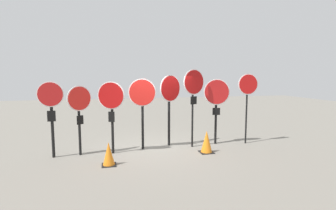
{
  "coord_description": "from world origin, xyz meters",
  "views": [
    {
      "loc": [
        -1.58,
        -8.69,
        2.53
      ],
      "look_at": [
        0.43,
        0.0,
        1.51
      ],
      "focal_mm": 28.0,
      "sensor_mm": 36.0,
      "label": 1
    }
  ],
  "objects_px": {
    "stop_sign_6": "(216,99)",
    "stop_sign_7": "(248,91)",
    "stop_sign_0": "(51,106)",
    "stop_sign_2": "(111,103)",
    "stop_sign_4": "(170,96)",
    "stop_sign_5": "(194,90)",
    "traffic_cone_0": "(207,142)",
    "stop_sign_3": "(142,100)",
    "stop_sign_1": "(79,107)",
    "traffic_cone_1": "(109,154)"
  },
  "relations": [
    {
      "from": "stop_sign_6",
      "to": "stop_sign_7",
      "type": "distance_m",
      "value": 1.19
    },
    {
      "from": "stop_sign_0",
      "to": "stop_sign_2",
      "type": "height_order",
      "value": "stop_sign_0"
    },
    {
      "from": "stop_sign_4",
      "to": "stop_sign_7",
      "type": "relative_size",
      "value": 0.98
    },
    {
      "from": "stop_sign_0",
      "to": "stop_sign_5",
      "type": "distance_m",
      "value": 4.6
    },
    {
      "from": "stop_sign_7",
      "to": "traffic_cone_0",
      "type": "height_order",
      "value": "stop_sign_7"
    },
    {
      "from": "stop_sign_5",
      "to": "stop_sign_3",
      "type": "bearing_deg",
      "value": 155.09
    },
    {
      "from": "stop_sign_3",
      "to": "stop_sign_2",
      "type": "bearing_deg",
      "value": -152.51
    },
    {
      "from": "stop_sign_0",
      "to": "stop_sign_2",
      "type": "bearing_deg",
      "value": -0.65
    },
    {
      "from": "stop_sign_2",
      "to": "stop_sign_7",
      "type": "bearing_deg",
      "value": 24.31
    },
    {
      "from": "stop_sign_3",
      "to": "stop_sign_7",
      "type": "height_order",
      "value": "stop_sign_7"
    },
    {
      "from": "stop_sign_2",
      "to": "stop_sign_7",
      "type": "distance_m",
      "value": 4.89
    },
    {
      "from": "stop_sign_3",
      "to": "stop_sign_6",
      "type": "distance_m",
      "value": 2.71
    },
    {
      "from": "stop_sign_0",
      "to": "traffic_cone_0",
      "type": "relative_size",
      "value": 3.23
    },
    {
      "from": "stop_sign_3",
      "to": "stop_sign_4",
      "type": "distance_m",
      "value": 1.04
    },
    {
      "from": "stop_sign_1",
      "to": "traffic_cone_1",
      "type": "height_order",
      "value": "stop_sign_1"
    },
    {
      "from": "stop_sign_1",
      "to": "traffic_cone_0",
      "type": "xyz_separation_m",
      "value": [
        3.99,
        -0.62,
        -1.19
      ]
    },
    {
      "from": "stop_sign_4",
      "to": "stop_sign_2",
      "type": "bearing_deg",
      "value": 163.95
    },
    {
      "from": "stop_sign_0",
      "to": "stop_sign_3",
      "type": "height_order",
      "value": "stop_sign_3"
    },
    {
      "from": "stop_sign_4",
      "to": "traffic_cone_0",
      "type": "distance_m",
      "value": 2.04
    },
    {
      "from": "stop_sign_3",
      "to": "traffic_cone_1",
      "type": "bearing_deg",
      "value": -117.55
    },
    {
      "from": "stop_sign_6",
      "to": "traffic_cone_1",
      "type": "xyz_separation_m",
      "value": [
        -3.86,
        -1.46,
        -1.34
      ]
    },
    {
      "from": "stop_sign_3",
      "to": "traffic_cone_1",
      "type": "xyz_separation_m",
      "value": [
        -1.14,
        -1.38,
        -1.39
      ]
    },
    {
      "from": "stop_sign_6",
      "to": "traffic_cone_0",
      "type": "height_order",
      "value": "stop_sign_6"
    },
    {
      "from": "stop_sign_1",
      "to": "stop_sign_7",
      "type": "distance_m",
      "value": 5.87
    },
    {
      "from": "stop_sign_3",
      "to": "traffic_cone_0",
      "type": "xyz_separation_m",
      "value": [
        1.99,
        -0.85,
        -1.35
      ]
    },
    {
      "from": "stop_sign_2",
      "to": "stop_sign_4",
      "type": "xyz_separation_m",
      "value": [
        2.04,
        0.51,
        0.15
      ]
    },
    {
      "from": "stop_sign_5",
      "to": "stop_sign_4",
      "type": "bearing_deg",
      "value": 134.37
    },
    {
      "from": "stop_sign_3",
      "to": "stop_sign_0",
      "type": "bearing_deg",
      "value": -161.69
    },
    {
      "from": "stop_sign_1",
      "to": "stop_sign_6",
      "type": "bearing_deg",
      "value": -27.96
    },
    {
      "from": "stop_sign_1",
      "to": "stop_sign_5",
      "type": "distance_m",
      "value": 3.8
    },
    {
      "from": "stop_sign_0",
      "to": "traffic_cone_0",
      "type": "distance_m",
      "value": 4.98
    },
    {
      "from": "stop_sign_7",
      "to": "traffic_cone_0",
      "type": "relative_size",
      "value": 3.56
    },
    {
      "from": "stop_sign_7",
      "to": "stop_sign_2",
      "type": "bearing_deg",
      "value": -176.14
    },
    {
      "from": "stop_sign_0",
      "to": "traffic_cone_0",
      "type": "xyz_separation_m",
      "value": [
        4.79,
        -0.54,
        -1.24
      ]
    },
    {
      "from": "traffic_cone_0",
      "to": "stop_sign_0",
      "type": "bearing_deg",
      "value": 173.55
    },
    {
      "from": "stop_sign_3",
      "to": "stop_sign_5",
      "type": "distance_m",
      "value": 1.8
    },
    {
      "from": "stop_sign_7",
      "to": "traffic_cone_0",
      "type": "distance_m",
      "value": 2.57
    },
    {
      "from": "stop_sign_6",
      "to": "stop_sign_7",
      "type": "bearing_deg",
      "value": 3.1
    },
    {
      "from": "stop_sign_2",
      "to": "stop_sign_4",
      "type": "relative_size",
      "value": 0.92
    },
    {
      "from": "stop_sign_1",
      "to": "stop_sign_4",
      "type": "xyz_separation_m",
      "value": [
        3.01,
        0.45,
        0.24
      ]
    },
    {
      "from": "traffic_cone_1",
      "to": "stop_sign_0",
      "type": "bearing_deg",
      "value": 147.04
    },
    {
      "from": "stop_sign_4",
      "to": "traffic_cone_1",
      "type": "distance_m",
      "value": 3.06
    },
    {
      "from": "stop_sign_0",
      "to": "stop_sign_4",
      "type": "height_order",
      "value": "stop_sign_4"
    },
    {
      "from": "stop_sign_1",
      "to": "traffic_cone_0",
      "type": "height_order",
      "value": "stop_sign_1"
    },
    {
      "from": "stop_sign_5",
      "to": "traffic_cone_0",
      "type": "distance_m",
      "value": 1.84
    },
    {
      "from": "stop_sign_0",
      "to": "stop_sign_3",
      "type": "xyz_separation_m",
      "value": [
        2.8,
        0.31,
        0.11
      ]
    },
    {
      "from": "stop_sign_1",
      "to": "stop_sign_6",
      "type": "relative_size",
      "value": 0.92
    },
    {
      "from": "stop_sign_0",
      "to": "stop_sign_3",
      "type": "bearing_deg",
      "value": 4.82
    },
    {
      "from": "stop_sign_3",
      "to": "stop_sign_4",
      "type": "height_order",
      "value": "stop_sign_4"
    },
    {
      "from": "stop_sign_3",
      "to": "traffic_cone_0",
      "type": "bearing_deg",
      "value": -11.0
    }
  ]
}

